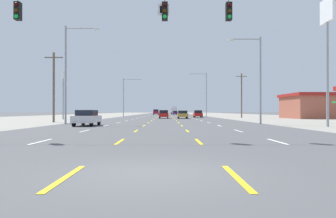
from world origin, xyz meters
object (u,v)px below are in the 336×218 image
Objects in this scene: sedan_far_left_nearest at (87,118)px; hatchback_center_turn_mid at (164,114)px; sedan_center_turn_farther at (165,113)px; sedan_inner_right_distant_a at (175,113)px; pole_sign_left_row_1 at (63,84)px; sedan_inner_right_near at (183,114)px; pole_sign_right_row_0 at (327,29)px; streetlight_left_row_1 at (126,94)px; suv_inner_left_farthest at (156,112)px; streetlight_right_row_1 at (205,91)px; hatchback_far_right_midfar at (198,114)px; streetlight_left_row_0 at (69,68)px; streetlight_right_row_0 at (257,74)px; box_truck_inner_right_distant_b at (174,110)px; sedan_center_turn_far at (165,113)px.

hatchback_center_turn_mid is (6.90, 29.08, 0.03)m from sedan_far_left_nearest.
sedan_inner_right_distant_a is (3.87, 14.77, 0.00)m from sedan_center_turn_farther.
pole_sign_left_row_1 reaches higher than hatchback_center_turn_mid.
sedan_far_left_nearest and sedan_inner_right_near have the same top height.
pole_sign_right_row_0 is 55.06m from streetlight_left_row_1.
suv_inner_left_farthest is 0.44× the size of pole_sign_right_row_0.
sedan_far_left_nearest is 0.42× the size of streetlight_right_row_1.
hatchback_far_right_midfar is 0.49× the size of pole_sign_left_row_1.
pole_sign_right_row_0 is at bearing -84.71° from streetlight_right_row_1.
hatchback_far_right_midfar is (3.74, 9.15, 0.03)m from sedan_inner_right_near.
hatchback_far_right_midfar is 49.89m from suv_inner_left_farthest.
streetlight_left_row_0 is (-13.49, -85.20, 5.08)m from sedan_inner_right_distant_a.
streetlight_left_row_1 is at bearing 149.13° from hatchback_far_right_midfar.
hatchback_center_turn_mid is 0.42× the size of streetlight_left_row_1.
sedan_center_turn_farther is 0.56× the size of pole_sign_left_row_1.
streetlight_right_row_1 reaches higher than suv_inner_left_farthest.
pole_sign_left_row_1 is at bearing 144.51° from streetlight_right_row_0.
hatchback_center_turn_mid is 0.43× the size of streetlight_right_row_0.
streetlight_right_row_0 is (6.51, -24.88, 4.48)m from sedan_inner_right_near.
sedan_inner_right_distant_a is at bearing 18.64° from suv_inner_left_farthest.
sedan_inner_right_near is at bearing 16.94° from pole_sign_left_row_1.
pole_sign_right_row_0 is at bearing -79.62° from hatchback_far_right_midfar.
pole_sign_left_row_1 is at bearing -106.95° from sedan_inner_right_distant_a.
hatchback_far_right_midfar is 0.42× the size of streetlight_left_row_1.
suv_inner_left_farthest reaches higher than sedan_far_left_nearest.
streetlight_right_row_1 is at bearing -83.51° from box_truck_inner_right_distant_b.
streetlight_right_row_0 reaches higher than sedan_center_turn_far.
sedan_center_turn_farther is at bearing 100.82° from pole_sign_right_row_0.
sedan_center_turn_farther is (-7.27, 36.41, -0.03)m from hatchback_far_right_midfar.
hatchback_far_right_midfar is at bearing 63.62° from streetlight_left_row_0.
hatchback_far_right_midfar reaches higher than sedan_far_left_nearest.
suv_inner_left_farthest is 83.20m from streetlight_left_row_0.
suv_inner_left_farthest reaches higher than sedan_center_turn_farther.
streetlight_right_row_1 reaches higher than streetlight_right_row_0.
suv_inner_left_farthest is 0.52× the size of streetlight_left_row_1.
streetlight_left_row_0 reaches higher than sedan_far_left_nearest.
suv_inner_left_farthest is at bearing 96.65° from sedan_inner_right_near.
sedan_center_turn_far is (-7.15, 24.58, -0.03)m from hatchback_far_right_midfar.
sedan_inner_right_distant_a is at bearing -89.39° from box_truck_inner_right_distant_b.
sedan_center_turn_farther is (-0.11, 11.83, 0.00)m from sedan_center_turn_far.
sedan_inner_right_near is 26.10m from streetlight_right_row_0.
sedan_center_turn_farther is 12.79m from suv_inner_left_farthest.
sedan_center_turn_farther is 0.44× the size of streetlight_left_row_0.
pole_sign_right_row_0 reaches higher than sedan_inner_right_near.
pole_sign_left_row_1 is (-16.36, -51.62, 5.10)m from sedan_center_turn_farther.
sedan_inner_right_near is 0.62× the size of box_truck_inner_right_distant_b.
streetlight_right_row_1 is at bearing -81.64° from sedan_inner_right_distant_a.
sedan_center_turn_far is (0.05, 32.95, -0.03)m from hatchback_center_turn_mid.
sedan_center_turn_farther is at bearing 70.51° from streetlight_left_row_1.
hatchback_far_right_midfar is 0.38× the size of streetlight_left_row_0.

